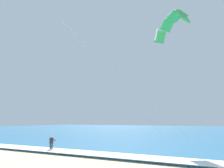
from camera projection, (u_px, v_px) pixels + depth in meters
The scene contains 5 objects.
sea at pixel (192, 130), 71.51m from camera, with size 200.00×120.00×0.20m, color teal.
surf_foam at pixel (91, 153), 20.32m from camera, with size 200.00×2.63×0.04m, color white.
surfboard at pixel (51, 152), 22.73m from camera, with size 0.76×1.46×0.09m.
kitesurfer at pixel (51, 142), 22.90m from camera, with size 0.60×0.60×1.69m.
kite_primary at pixel (171, 22), 28.08m from camera, with size 13.43×11.75×15.57m.
Camera 1 is at (11.73, -6.36, 3.17)m, focal length 35.35 mm.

